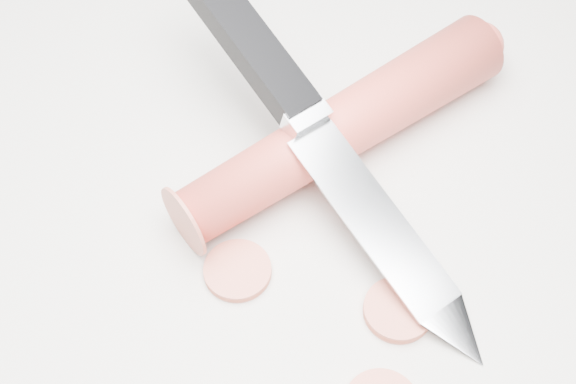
% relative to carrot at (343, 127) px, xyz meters
% --- Properties ---
extents(ground, '(2.40, 2.40, 0.00)m').
position_rel_carrot_xyz_m(ground, '(0.03, -0.11, -0.02)').
color(ground, beige).
rests_on(ground, ground).
extents(carrot, '(0.17, 0.19, 0.04)m').
position_rel_carrot_xyz_m(carrot, '(0.00, 0.00, 0.00)').
color(carrot, red).
rests_on(carrot, ground).
extents(carrot_slice_2, '(0.04, 0.04, 0.01)m').
position_rel_carrot_xyz_m(carrot_slice_2, '(0.05, -0.10, -0.02)').
color(carrot_slice_2, '#C85B46').
rests_on(carrot_slice_2, ground).
extents(carrot_slice_5, '(0.04, 0.04, 0.01)m').
position_rel_carrot_xyz_m(carrot_slice_5, '(-0.04, -0.10, -0.02)').
color(carrot_slice_5, '#C85B46').
rests_on(carrot_slice_5, ground).
extents(kitchen_knife, '(0.24, 0.20, 0.09)m').
position_rel_carrot_xyz_m(kitchen_knife, '(-0.01, -0.03, 0.02)').
color(kitchen_knife, silver).
rests_on(kitchen_knife, ground).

